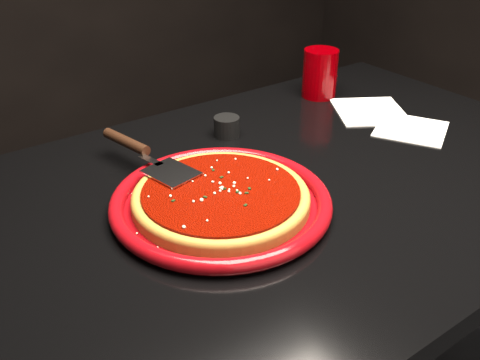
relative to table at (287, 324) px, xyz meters
name	(u,v)px	position (x,y,z in m)	size (l,w,h in m)	color
table	(287,324)	(0.00, 0.00, 0.00)	(1.20, 0.80, 0.75)	black
plate	(221,201)	(-0.18, -0.01, 0.39)	(0.36, 0.36, 0.03)	maroon
pizza_crust	(221,199)	(-0.18, -0.01, 0.39)	(0.29, 0.29, 0.01)	brown
pizza_crust_rim	(221,196)	(-0.18, -0.01, 0.40)	(0.29, 0.29, 0.02)	brown
pizza_sauce	(221,193)	(-0.18, -0.01, 0.41)	(0.26, 0.26, 0.01)	#740900
parmesan_dusting	(221,189)	(-0.18, -0.01, 0.41)	(0.25, 0.25, 0.01)	beige
basil_flecks	(221,190)	(-0.18, -0.01, 0.41)	(0.23, 0.23, 0.00)	black
pizza_server	(148,154)	(-0.22, 0.15, 0.42)	(0.08, 0.29, 0.02)	silver
cup	(320,73)	(0.31, 0.27, 0.43)	(0.08, 0.08, 0.12)	#7A0003
napkin_a	(411,129)	(0.33, 0.01, 0.38)	(0.14, 0.14, 0.00)	silver
napkin_b	(370,111)	(0.33, 0.13, 0.38)	(0.15, 0.16, 0.00)	silver
ramekin	(227,127)	(-0.01, 0.21, 0.40)	(0.05, 0.05, 0.04)	black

